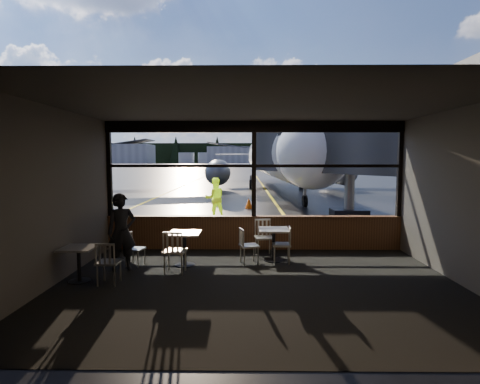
{
  "coord_description": "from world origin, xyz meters",
  "views": [
    {
      "loc": [
        -0.26,
        -10.17,
        2.47
      ],
      "look_at": [
        -0.39,
        1.0,
        1.5
      ],
      "focal_mm": 28.0,
      "sensor_mm": 36.0,
      "label": 1
    }
  ],
  "objects_px": {
    "cafe_table_mid": "(185,249)",
    "cafe_table_near": "(274,245)",
    "chair_near_e": "(282,245)",
    "chair_left_s": "(109,263)",
    "chair_near_n": "(264,238)",
    "cone_nose": "(249,203)",
    "ground_crew": "(215,198)",
    "chair_mid_s": "(175,252)",
    "chair_near_w": "(249,246)",
    "passenger": "(122,232)",
    "cafe_table_left": "(79,264)",
    "jet_bridge": "(337,161)",
    "chair_mid_w": "(135,249)",
    "airliner": "(278,126)"
  },
  "relations": [
    {
      "from": "airliner",
      "to": "chair_left_s",
      "type": "height_order",
      "value": "airliner"
    },
    {
      "from": "chair_near_w",
      "to": "chair_near_e",
      "type": "bearing_deg",
      "value": 79.6
    },
    {
      "from": "passenger",
      "to": "chair_mid_w",
      "type": "bearing_deg",
      "value": 31.92
    },
    {
      "from": "cone_nose",
      "to": "ground_crew",
      "type": "bearing_deg",
      "value": -113.89
    },
    {
      "from": "chair_mid_w",
      "to": "chair_near_n",
      "type": "bearing_deg",
      "value": 120.77
    },
    {
      "from": "cafe_table_mid",
      "to": "passenger",
      "type": "bearing_deg",
      "value": -163.48
    },
    {
      "from": "jet_bridge",
      "to": "chair_near_e",
      "type": "xyz_separation_m",
      "value": [
        -2.97,
        -6.9,
        -1.96
      ]
    },
    {
      "from": "chair_near_w",
      "to": "passenger",
      "type": "bearing_deg",
      "value": -94.48
    },
    {
      "from": "airliner",
      "to": "cafe_table_near",
      "type": "height_order",
      "value": "airliner"
    },
    {
      "from": "chair_near_w",
      "to": "passenger",
      "type": "height_order",
      "value": "passenger"
    },
    {
      "from": "chair_mid_s",
      "to": "passenger",
      "type": "relative_size",
      "value": 0.56
    },
    {
      "from": "airliner",
      "to": "cafe_table_mid",
      "type": "bearing_deg",
      "value": -102.63
    },
    {
      "from": "airliner",
      "to": "chair_near_e",
      "type": "xyz_separation_m",
      "value": [
        -1.89,
        -22.17,
        -4.74
      ]
    },
    {
      "from": "jet_bridge",
      "to": "cafe_table_mid",
      "type": "relative_size",
      "value": 13.97
    },
    {
      "from": "chair_near_e",
      "to": "chair_mid_w",
      "type": "height_order",
      "value": "chair_near_e"
    },
    {
      "from": "chair_mid_s",
      "to": "ground_crew",
      "type": "relative_size",
      "value": 0.56
    },
    {
      "from": "cafe_table_near",
      "to": "ground_crew",
      "type": "height_order",
      "value": "ground_crew"
    },
    {
      "from": "chair_mid_w",
      "to": "passenger",
      "type": "bearing_deg",
      "value": -15.18
    },
    {
      "from": "cafe_table_left",
      "to": "chair_mid_s",
      "type": "bearing_deg",
      "value": 17.51
    },
    {
      "from": "airliner",
      "to": "cafe_table_left",
      "type": "relative_size",
      "value": 47.41
    },
    {
      "from": "chair_near_n",
      "to": "chair_near_e",
      "type": "bearing_deg",
      "value": 113.21
    },
    {
      "from": "chair_near_e",
      "to": "chair_mid_w",
      "type": "relative_size",
      "value": 1.11
    },
    {
      "from": "chair_near_e",
      "to": "cafe_table_near",
      "type": "bearing_deg",
      "value": 41.97
    },
    {
      "from": "cafe_table_left",
      "to": "chair_mid_w",
      "type": "relative_size",
      "value": 0.9
    },
    {
      "from": "cafe_table_left",
      "to": "chair_left_s",
      "type": "xyz_separation_m",
      "value": [
        0.66,
        -0.14,
        0.08
      ]
    },
    {
      "from": "jet_bridge",
      "to": "passenger",
      "type": "distance_m",
      "value": 10.12
    },
    {
      "from": "chair_left_s",
      "to": "chair_near_n",
      "type": "bearing_deg",
      "value": 35.46
    },
    {
      "from": "ground_crew",
      "to": "chair_near_n",
      "type": "bearing_deg",
      "value": 89.73
    },
    {
      "from": "chair_near_e",
      "to": "chair_left_s",
      "type": "distance_m",
      "value": 3.89
    },
    {
      "from": "cafe_table_left",
      "to": "chair_left_s",
      "type": "relative_size",
      "value": 0.82
    },
    {
      "from": "cafe_table_mid",
      "to": "cafe_table_near",
      "type": "bearing_deg",
      "value": 11.86
    },
    {
      "from": "chair_left_s",
      "to": "passenger",
      "type": "height_order",
      "value": "passenger"
    },
    {
      "from": "cafe_table_mid",
      "to": "passenger",
      "type": "xyz_separation_m",
      "value": [
        -1.33,
        -0.4,
        0.47
      ]
    },
    {
      "from": "chair_left_s",
      "to": "cone_nose",
      "type": "bearing_deg",
      "value": 76.62
    },
    {
      "from": "passenger",
      "to": "cone_nose",
      "type": "relative_size",
      "value": 3.21
    },
    {
      "from": "chair_mid_s",
      "to": "chair_left_s",
      "type": "bearing_deg",
      "value": -145.59
    },
    {
      "from": "ground_crew",
      "to": "chair_mid_s",
      "type": "bearing_deg",
      "value": 71.7
    },
    {
      "from": "airliner",
      "to": "ground_crew",
      "type": "xyz_separation_m",
      "value": [
        -4.0,
        -15.46,
        -4.33
      ]
    },
    {
      "from": "chair_near_n",
      "to": "chair_left_s",
      "type": "relative_size",
      "value": 1.08
    },
    {
      "from": "chair_near_e",
      "to": "passenger",
      "type": "xyz_separation_m",
      "value": [
        -3.61,
        -0.63,
        0.42
      ]
    },
    {
      "from": "chair_mid_s",
      "to": "chair_near_w",
      "type": "bearing_deg",
      "value": 27.98
    },
    {
      "from": "jet_bridge",
      "to": "ground_crew",
      "type": "height_order",
      "value": "jet_bridge"
    },
    {
      "from": "cafe_table_mid",
      "to": "chair_near_w",
      "type": "distance_m",
      "value": 1.51
    },
    {
      "from": "chair_near_e",
      "to": "ground_crew",
      "type": "distance_m",
      "value": 7.05
    },
    {
      "from": "passenger",
      "to": "ground_crew",
      "type": "xyz_separation_m",
      "value": [
        1.49,
        7.34,
        -0.01
      ]
    },
    {
      "from": "cafe_table_near",
      "to": "cone_nose",
      "type": "relative_size",
      "value": 1.47
    },
    {
      "from": "chair_mid_s",
      "to": "ground_crew",
      "type": "xyz_separation_m",
      "value": [
        0.27,
        7.54,
        0.38
      ]
    },
    {
      "from": "cafe_table_left",
      "to": "chair_mid_s",
      "type": "xyz_separation_m",
      "value": [
        1.84,
        0.58,
        0.12
      ]
    },
    {
      "from": "cafe_table_mid",
      "to": "cafe_table_left",
      "type": "height_order",
      "value": "cafe_table_mid"
    },
    {
      "from": "chair_near_w",
      "to": "chair_mid_w",
      "type": "distance_m",
      "value": 2.65
    }
  ]
}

